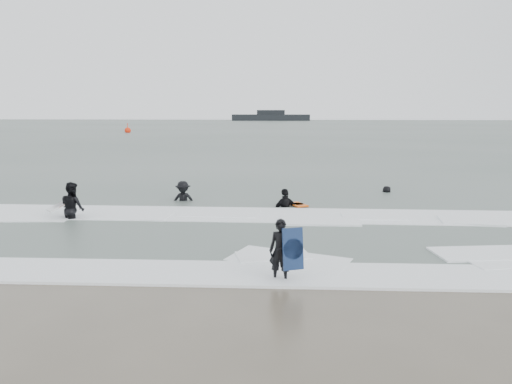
# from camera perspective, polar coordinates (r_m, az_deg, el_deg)

# --- Properties ---
(ground) EXTENTS (320.00, 320.00, 0.00)m
(ground) POSITION_cam_1_polar(r_m,az_deg,el_deg) (12.82, -1.52, -8.59)
(ground) COLOR brown
(ground) RESTS_ON ground
(sea) EXTENTS (320.00, 320.00, 0.00)m
(sea) POSITION_cam_1_polar(r_m,az_deg,el_deg) (92.22, 3.16, 7.11)
(sea) COLOR #47544C
(sea) RESTS_ON ground
(surfer_centre) EXTENTS (0.61, 0.47, 1.50)m
(surfer_centre) POSITION_cam_1_polar(r_m,az_deg,el_deg) (11.83, 2.81, -10.17)
(surfer_centre) COLOR black
(surfer_centre) RESTS_ON ground
(surfer_wading) EXTENTS (1.19, 1.15, 1.93)m
(surfer_wading) POSITION_cam_1_polar(r_m,az_deg,el_deg) (19.29, -20.14, -2.97)
(surfer_wading) COLOR black
(surfer_wading) RESTS_ON ground
(surfer_breaker) EXTENTS (1.21, 0.78, 1.77)m
(surfer_breaker) POSITION_cam_1_polar(r_m,az_deg,el_deg) (21.64, -8.32, -1.17)
(surfer_breaker) COLOR black
(surfer_breaker) RESTS_ON ground
(surfer_right_near) EXTENTS (1.22, 0.96, 1.94)m
(surfer_right_near) POSITION_cam_1_polar(r_m,az_deg,el_deg) (20.26, 3.37, -1.81)
(surfer_right_near) COLOR black
(surfer_right_near) RESTS_ON ground
(surfer_right_far) EXTENTS (0.85, 0.85, 1.49)m
(surfer_right_far) POSITION_cam_1_polar(r_m,az_deg,el_deg) (24.50, 14.71, -0.13)
(surfer_right_far) COLOR black
(surfer_right_far) RESTS_ON ground
(surf_foam) EXTENTS (30.03, 9.06, 0.09)m
(surf_foam) POSITION_cam_1_polar(r_m,az_deg,el_deg) (16.35, -0.31, -4.42)
(surf_foam) COLOR white
(surf_foam) RESTS_ON ground
(bodyboards) EXTENTS (9.51, 9.83, 1.25)m
(bodyboards) POSITION_cam_1_polar(r_m,az_deg,el_deg) (16.68, -5.28, -2.57)
(bodyboards) COLOR #0F2047
(bodyboards) RESTS_ON ground
(buoy) EXTENTS (1.00, 1.00, 1.65)m
(buoy) POSITION_cam_1_polar(r_m,az_deg,el_deg) (84.21, -14.45, 6.83)
(buoy) COLOR red
(buoy) RESTS_ON ground
(vessel_horizon) EXTENTS (24.66, 4.40, 3.35)m
(vessel_horizon) POSITION_cam_1_polar(r_m,az_deg,el_deg) (160.70, 1.72, 8.58)
(vessel_horizon) COLOR black
(vessel_horizon) RESTS_ON ground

